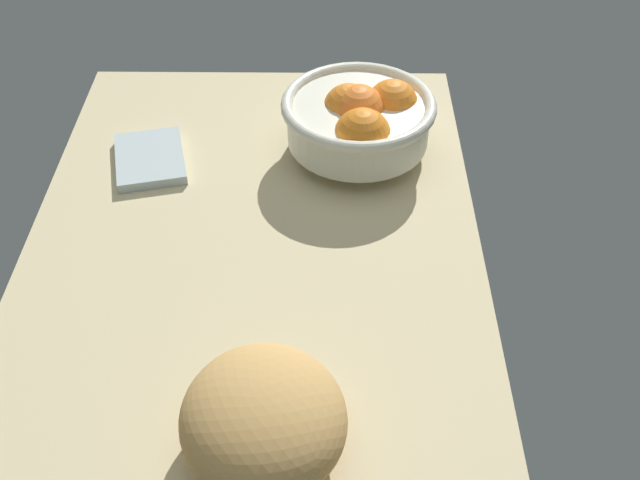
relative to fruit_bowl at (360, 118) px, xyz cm
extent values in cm
cube|color=beige|center=(17.94, -13.21, -7.16)|extent=(77.89, 54.73, 3.00)
cylinder|color=silver|center=(-0.31, -0.28, -4.64)|extent=(8.95, 8.95, 2.05)
cylinder|color=silver|center=(-0.31, -0.28, -0.86)|extent=(18.89, 18.89, 5.52)
torus|color=silver|center=(-0.31, -0.28, 1.90)|extent=(20.49, 20.49, 1.60)
sphere|color=orange|center=(-2.13, 4.27, 0.65)|extent=(7.05, 7.05, 7.05)
sphere|color=orange|center=(-1.08, -1.56, 0.64)|extent=(6.97, 6.97, 6.97)
sphere|color=orange|center=(5.26, 0.07, 0.72)|extent=(7.46, 7.46, 7.46)
sphere|color=orange|center=(-0.31, -0.28, 0.54)|extent=(6.44, 6.44, 6.44)
sphere|color=orange|center=(-0.31, -0.28, 0.72)|extent=(7.43, 7.43, 7.43)
ellipsoid|color=tan|center=(46.29, -9.91, -1.05)|extent=(18.31, 17.48, 9.22)
cube|color=#B0C0C4|center=(2.53, -28.19, -4.98)|extent=(13.46, 11.42, 1.37)
camera|label=1|loc=(86.27, -4.42, 58.06)|focal=43.67mm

